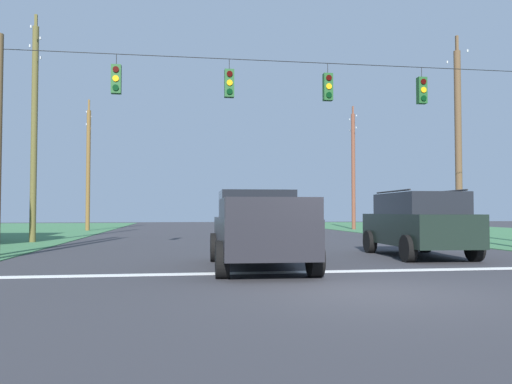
{
  "coord_description": "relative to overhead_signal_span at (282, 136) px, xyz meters",
  "views": [
    {
      "loc": [
        -3.32,
        -8.76,
        1.41
      ],
      "look_at": [
        -0.93,
        7.29,
        2.03
      ],
      "focal_mm": 36.12,
      "sensor_mm": 36.0,
      "label": 1
    }
  ],
  "objects": [
    {
      "name": "utility_pole_mid_right",
      "position": [
        9.81,
        5.73,
        0.76
      ],
      "size": [
        0.32,
        1.92,
        9.95
      ],
      "color": "brown",
      "rests_on": "ground"
    },
    {
      "name": "suv_black",
      "position": [
        3.87,
        -2.11,
        -2.93
      ],
      "size": [
        2.37,
        4.88,
        2.05
      ],
      "color": "black",
      "rests_on": "ground"
    },
    {
      "name": "distant_car_oncoming",
      "position": [
        9.64,
        9.64,
        -3.2
      ],
      "size": [
        4.43,
        2.3,
        1.52
      ],
      "color": "navy",
      "rests_on": "ground"
    },
    {
      "name": "lane_dash_0",
      "position": [
        -0.16,
        0.51,
        -3.99
      ],
      "size": [
        2.5,
        0.15,
        0.01
      ],
      "primitive_type": "cube",
      "rotation": [
        0.0,
        0.0,
        1.57
      ],
      "color": "white",
      "rests_on": "ground"
    },
    {
      "name": "lane_dash_1",
      "position": [
        -0.16,
        8.48,
        -3.99
      ],
      "size": [
        2.5,
        0.15,
        0.01
      ],
      "primitive_type": "cube",
      "rotation": [
        0.0,
        0.0,
        1.57
      ],
      "color": "white",
      "rests_on": "ground"
    },
    {
      "name": "distant_car_crossing_white",
      "position": [
        11.96,
        17.29,
        -3.2
      ],
      "size": [
        2.25,
        4.41,
        1.52
      ],
      "color": "silver",
      "rests_on": "ground"
    },
    {
      "name": "utility_pole_mid_left",
      "position": [
        -10.02,
        7.24,
        1.25
      ],
      "size": [
        0.28,
        1.85,
        10.43
      ],
      "color": "brown",
      "rests_on": "ground"
    },
    {
      "name": "ground_plane",
      "position": [
        -0.16,
        -8.46,
        -3.99
      ],
      "size": [
        120.0,
        120.0,
        0.0
      ],
      "primitive_type": "plane",
      "color": "#333338"
    },
    {
      "name": "utility_pole_far_left",
      "position": [
        -10.08,
        21.59,
        0.71
      ],
      "size": [
        0.3,
        2.0,
        9.61
      ],
      "color": "brown",
      "rests_on": "ground"
    },
    {
      "name": "pickup_truck",
      "position": [
        -1.52,
        -4.46,
        -3.02
      ],
      "size": [
        2.42,
        5.46,
        1.95
      ],
      "color": "black",
      "rests_on": "ground"
    },
    {
      "name": "lane_dash_2",
      "position": [
        -0.16,
        14.3,
        -3.99
      ],
      "size": [
        2.5,
        0.15,
        0.01
      ],
      "primitive_type": "cube",
      "rotation": [
        0.0,
        0.0,
        1.57
      ],
      "color": "white",
      "rests_on": "ground"
    },
    {
      "name": "utility_pole_far_right",
      "position": [
        9.91,
        21.15,
        0.77
      ],
      "size": [
        0.3,
        1.69,
        9.64
      ],
      "color": "brown",
      "rests_on": "ground"
    },
    {
      "name": "stop_bar_stripe",
      "position": [
        -0.16,
        -5.49,
        -3.99
      ],
      "size": [
        15.81,
        0.45,
        0.01
      ],
      "primitive_type": "cube",
      "color": "white",
      "rests_on": "ground"
    },
    {
      "name": "overhead_signal_span",
      "position": [
        0.0,
        0.0,
        0.0
      ],
      "size": [
        18.79,
        0.31,
        7.07
      ],
      "color": "brown",
      "rests_on": "ground"
    }
  ]
}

